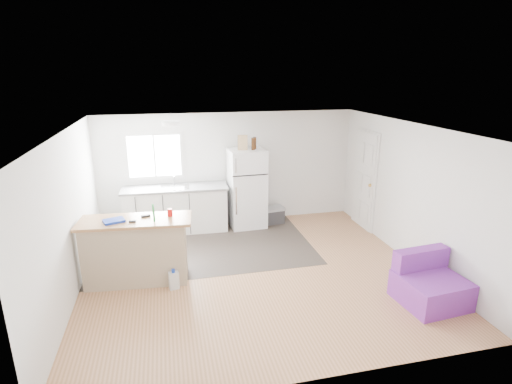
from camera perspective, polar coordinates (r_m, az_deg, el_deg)
The scene contains 19 objects.
room at distance 6.31m, azimuth -0.15°, elevation -1.82°, with size 5.51×5.01×2.41m.
vinyl_zone at distance 7.80m, azimuth -7.46°, elevation -7.64°, with size 4.05×2.50×0.00m, color #322A26.
window at distance 8.48m, azimuth -14.30°, elevation 5.01°, with size 1.18×0.06×0.98m.
interior_door at distance 8.70m, azimuth 15.25°, elevation 1.62°, with size 0.11×0.92×2.10m.
ceiling_fixture at distance 7.08m, azimuth -12.03°, elevation 9.54°, with size 0.30×0.30×0.07m, color white.
kitchen_cabinets at distance 8.45m, azimuth -11.33°, elevation -2.34°, with size 2.16×0.74×1.24m.
peninsula at distance 6.60m, azimuth -16.76°, elevation -7.98°, with size 1.75×0.80×1.04m.
refrigerator at distance 8.47m, azimuth -1.32°, elevation 0.56°, with size 0.77×0.73×1.68m.
cooler at distance 8.81m, azimuth 2.39°, elevation -3.28°, with size 0.52×0.38×0.37m.
purple_seat at distance 6.43m, azimuth 23.51°, elevation -12.09°, with size 0.94×0.89×0.71m.
cleaner_jug at distance 6.41m, azimuth -11.65°, elevation -12.23°, with size 0.17×0.13×0.33m.
mop at distance 6.57m, azimuth -14.56°, elevation -10.81°, with size 0.23×0.38×1.35m.
red_cup at distance 6.39m, azimuth -12.19°, elevation -2.88°, with size 0.08×0.08×0.12m, color red.
blue_tray at distance 6.40m, azimuth -19.64°, elevation -3.88°, with size 0.30×0.22×0.04m, color #1230B0.
tool_a at distance 6.46m, azimuth -15.49°, elevation -3.31°, with size 0.14×0.05×0.03m, color black.
tool_b at distance 6.29m, azimuth -17.24°, elevation -4.03°, with size 0.10×0.04×0.03m, color black.
cardboard_box at distance 8.18m, azimuth -1.93°, elevation 7.07°, with size 0.20×0.10×0.30m, color tan.
bottle_left at distance 8.17m, azimuth -0.43°, elevation 6.89°, with size 0.07×0.07×0.25m, color #381D0A.
bottle_right at distance 8.27m, azimuth -0.21°, elevation 7.01°, with size 0.07×0.07×0.25m, color #381D0A.
Camera 1 is at (-1.33, -5.83, 3.23)m, focal length 28.00 mm.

